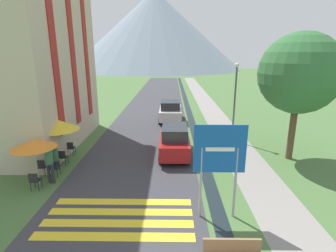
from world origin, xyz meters
TOP-DOWN VIEW (x-y plane):
  - ground_plane at (0.00, 20.00)m, footprint 160.00×160.00m
  - road at (-2.50, 30.00)m, footprint 6.40×60.00m
  - footpath at (3.60, 30.00)m, footprint 2.20×60.00m
  - drainage_channel at (1.20, 30.00)m, footprint 0.60×60.00m
  - crosswalk_marking at (-2.50, 3.87)m, footprint 5.44×2.54m
  - mountain_distant at (-6.68, 94.45)m, footprint 61.50×61.50m
  - hotel_building at (-9.40, 12.00)m, footprint 5.99×9.94m
  - road_sign at (1.09, 4.01)m, footprint 1.82×0.11m
  - parked_car_near at (-0.40, 10.01)m, footprint 1.77×3.98m
  - parked_car_far at (-0.69, 18.11)m, footprint 1.98×3.88m
  - cafe_chair_middle at (-6.40, 8.48)m, footprint 0.40×0.40m
  - cafe_chair_far_right at (-6.49, 9.88)m, footprint 0.40×0.40m
  - cafe_chair_near_left at (-6.27, 7.11)m, footprint 0.40×0.40m
  - cafe_chair_nearest at (-6.54, 5.79)m, footprint 0.40×0.40m
  - cafe_chair_near_right at (-6.93, 7.22)m, footprint 0.40×0.40m
  - cafe_umbrella_front_orange at (-6.74, 6.47)m, footprint 1.96×1.96m
  - cafe_umbrella_middle_yellow at (-6.67, 8.92)m, footprint 2.21×2.21m
  - person_standing_terrace at (-6.14, 6.49)m, footprint 0.32×0.32m
  - person_seated_far at (-6.59, 8.06)m, footprint 0.32×0.32m
  - streetlamp at (3.62, 12.79)m, footprint 0.28×0.28m
  - tree_by_path at (6.17, 9.64)m, footprint 4.29×4.29m

SIDE VIEW (x-z plane):
  - ground_plane at x=0.00m, z-range 0.00..0.00m
  - drainage_channel at x=1.20m, z-range 0.00..0.00m
  - road at x=-2.50m, z-range 0.00..0.01m
  - footpath at x=3.60m, z-range 0.00..0.01m
  - crosswalk_marking at x=-2.50m, z-range 0.00..0.01m
  - cafe_chair_middle at x=-6.40m, z-range 0.09..0.94m
  - cafe_chair_far_right at x=-6.49m, z-range 0.09..0.94m
  - cafe_chair_near_left at x=-6.27m, z-range 0.09..0.94m
  - cafe_chair_nearest at x=-6.54m, z-range 0.09..0.94m
  - cafe_chair_near_right at x=-6.93m, z-range 0.09..0.94m
  - person_seated_far at x=-6.59m, z-range 0.07..1.33m
  - parked_car_near at x=-0.40m, z-range 0.00..1.82m
  - parked_car_far at x=-0.69m, z-range 0.00..1.82m
  - person_standing_terrace at x=-6.14m, z-range 0.15..1.98m
  - cafe_umbrella_front_orange at x=-6.74m, z-range 0.87..2.98m
  - cafe_umbrella_middle_yellow at x=-6.67m, z-range 0.93..3.35m
  - road_sign at x=1.09m, z-range 0.57..4.09m
  - streetlamp at x=3.62m, z-range 0.48..5.72m
  - tree_by_path at x=6.17m, z-range 1.32..8.28m
  - hotel_building at x=-9.40m, z-range 0.44..12.11m
  - mountain_distant at x=-6.68m, z-range 0.00..26.90m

